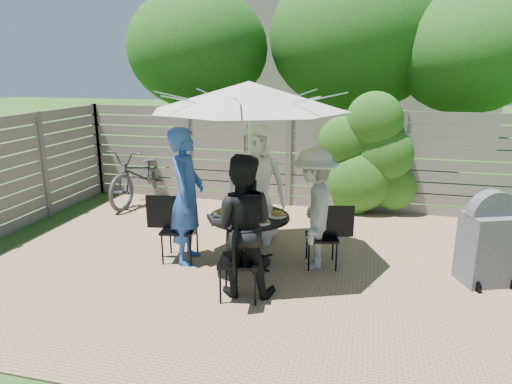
% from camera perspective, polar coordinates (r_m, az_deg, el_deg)
% --- Properties ---
extents(backyard_envelope, '(60.00, 60.00, 5.00)m').
position_cam_1_polar(backyard_envelope, '(15.59, 9.48, 15.27)').
color(backyard_envelope, '#295319').
rests_on(backyard_envelope, ground).
extents(patio_table, '(1.18, 1.18, 0.68)m').
position_cam_1_polar(patio_table, '(6.05, -0.81, -4.80)').
color(patio_table, black).
rests_on(patio_table, ground).
extents(umbrella, '(2.80, 2.80, 2.40)m').
position_cam_1_polar(umbrella, '(5.69, -0.88, 11.94)').
color(umbrella, silver).
rests_on(umbrella, ground).
extents(chair_back, '(0.48, 0.67, 0.90)m').
position_cam_1_polar(chair_back, '(7.02, 0.12, -3.69)').
color(chair_back, black).
rests_on(chair_back, ground).
extents(person_back, '(0.95, 0.69, 1.80)m').
position_cam_1_polar(person_back, '(6.72, 0.00, 1.00)').
color(person_back, white).
rests_on(person_back, ground).
extents(chair_left, '(0.69, 0.50, 0.92)m').
position_cam_1_polar(chair_left, '(6.30, -9.61, -6.13)').
color(chair_left, black).
rests_on(chair_left, ground).
extents(person_left, '(0.53, 0.72, 1.83)m').
position_cam_1_polar(person_left, '(6.06, -8.64, -0.57)').
color(person_left, '#284FB1').
rests_on(person_left, ground).
extents(chair_front, '(0.51, 0.70, 0.93)m').
position_cam_1_polar(chair_front, '(5.24, -2.05, -10.43)').
color(chair_front, black).
rests_on(chair_front, ground).
extents(person_front, '(0.89, 0.74, 1.66)m').
position_cam_1_polar(person_front, '(5.16, -1.91, -4.27)').
color(person_front, black).
rests_on(person_front, ground).
extents(chair_right, '(0.64, 0.48, 0.85)m').
position_cam_1_polar(chair_right, '(6.10, 8.30, -7.02)').
color(chair_right, black).
rests_on(chair_right, ground).
extents(person_right, '(0.73, 1.11, 1.60)m').
position_cam_1_polar(person_right, '(5.91, 7.20, -2.12)').
color(person_right, '#A0A19C').
rests_on(person_right, ground).
extents(plate_back, '(0.26, 0.26, 0.06)m').
position_cam_1_polar(plate_back, '(6.32, -0.44, -1.71)').
color(plate_back, white).
rests_on(plate_back, patio_table).
extents(plate_left, '(0.26, 0.26, 0.06)m').
position_cam_1_polar(plate_left, '(6.03, -4.22, -2.60)').
color(plate_left, white).
rests_on(plate_left, patio_table).
extents(plate_front, '(0.26, 0.26, 0.06)m').
position_cam_1_polar(plate_front, '(5.64, -1.25, -3.84)').
color(plate_front, white).
rests_on(plate_front, patio_table).
extents(plate_right, '(0.26, 0.26, 0.06)m').
position_cam_1_polar(plate_right, '(5.95, 2.63, -2.82)').
color(plate_right, white).
rests_on(plate_right, patio_table).
extents(plate_extra, '(0.24, 0.24, 0.06)m').
position_cam_1_polar(plate_extra, '(5.67, 0.63, -3.70)').
color(plate_extra, white).
rests_on(plate_extra, patio_table).
extents(glass_back, '(0.07, 0.07, 0.14)m').
position_cam_1_polar(glass_back, '(6.22, -1.50, -1.55)').
color(glass_back, silver).
rests_on(glass_back, patio_table).
extents(glass_left, '(0.07, 0.07, 0.14)m').
position_cam_1_polar(glass_left, '(5.90, -3.45, -2.52)').
color(glass_left, silver).
rests_on(glass_left, patio_table).
extents(glass_front, '(0.07, 0.07, 0.14)m').
position_cam_1_polar(glass_front, '(5.70, -0.08, -3.11)').
color(glass_front, silver).
rests_on(glass_front, patio_table).
extents(glass_right, '(0.07, 0.07, 0.14)m').
position_cam_1_polar(glass_right, '(6.04, 1.74, -2.07)').
color(glass_right, silver).
rests_on(glass_right, patio_table).
extents(syrup_jug, '(0.09, 0.09, 0.16)m').
position_cam_1_polar(syrup_jug, '(6.01, -1.33, -2.04)').
color(syrup_jug, '#59280C').
rests_on(syrup_jug, patio_table).
extents(coffee_cup, '(0.08, 0.08, 0.12)m').
position_cam_1_polar(coffee_cup, '(6.16, 0.34, -1.80)').
color(coffee_cup, '#C6B293').
rests_on(coffee_cup, patio_table).
extents(bicycle, '(0.92, 2.14, 1.09)m').
position_cam_1_polar(bicycle, '(9.14, -13.96, 2.14)').
color(bicycle, '#333338').
rests_on(bicycle, ground).
extents(bbq_grill, '(0.70, 0.62, 1.18)m').
position_cam_1_polar(bbq_grill, '(6.15, 27.02, -5.62)').
color(bbq_grill, '#5E5E63').
rests_on(bbq_grill, ground).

